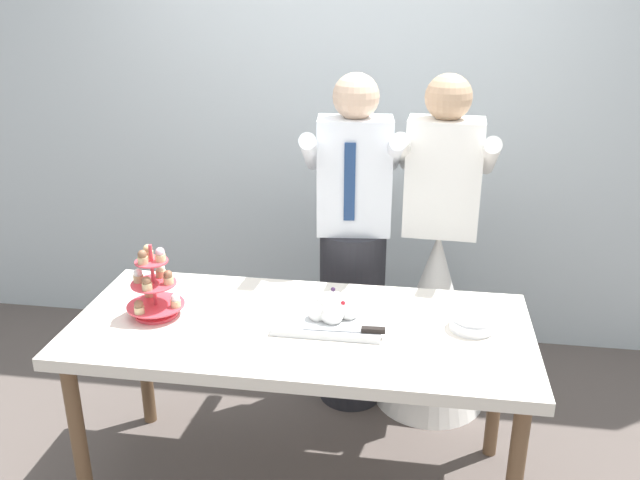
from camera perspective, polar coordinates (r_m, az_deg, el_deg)
rear_wall at (r=3.79m, az=2.14°, el=12.43°), size 5.20×0.10×2.90m
dessert_table at (r=2.68m, az=-1.68°, el=-8.58°), size 1.80×0.80×0.78m
cupcake_stand at (r=2.73m, az=-13.98°, el=-4.02°), size 0.23×0.23×0.31m
main_cake_tray at (r=2.64m, az=0.93°, el=-6.17°), size 0.44×0.31×0.12m
plate_stack at (r=2.66m, az=12.93°, el=-6.78°), size 0.18×0.18×0.07m
person_groom at (r=3.25m, az=2.80°, el=-2.06°), size 0.50×0.53×1.66m
person_bride at (r=3.34m, az=9.77°, el=-4.79°), size 0.56×0.56×1.66m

